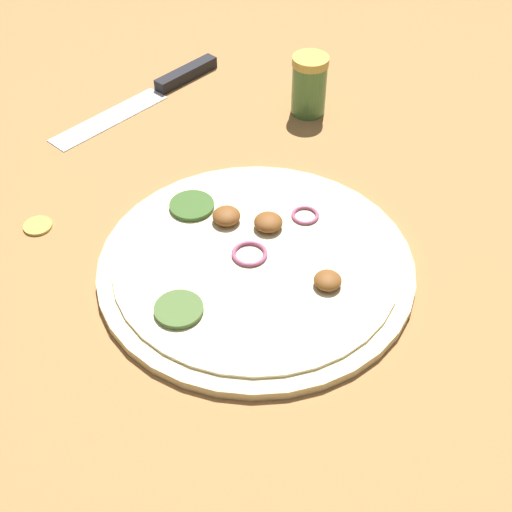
{
  "coord_description": "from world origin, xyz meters",
  "views": [
    {
      "loc": [
        -0.57,
        -0.01,
        0.57
      ],
      "look_at": [
        0.0,
        0.0,
        0.02
      ],
      "focal_mm": 50.0,
      "sensor_mm": 36.0,
      "label": 1
    }
  ],
  "objects_px": {
    "pizza": "(255,264)",
    "knife": "(164,87)",
    "loose_cap": "(37,225)",
    "spice_jar": "(309,85)"
  },
  "relations": [
    {
      "from": "pizza",
      "to": "spice_jar",
      "type": "height_order",
      "value": "spice_jar"
    },
    {
      "from": "pizza",
      "to": "loose_cap",
      "type": "bearing_deg",
      "value": 76.11
    },
    {
      "from": "knife",
      "to": "loose_cap",
      "type": "xyz_separation_m",
      "value": [
        -0.31,
        0.12,
        -0.0
      ]
    },
    {
      "from": "knife",
      "to": "loose_cap",
      "type": "bearing_deg",
      "value": 21.36
    },
    {
      "from": "spice_jar",
      "to": "loose_cap",
      "type": "bearing_deg",
      "value": 127.94
    },
    {
      "from": "pizza",
      "to": "spice_jar",
      "type": "relative_size",
      "value": 4.07
    },
    {
      "from": "pizza",
      "to": "loose_cap",
      "type": "distance_m",
      "value": 0.27
    },
    {
      "from": "knife",
      "to": "loose_cap",
      "type": "relative_size",
      "value": 7.12
    },
    {
      "from": "pizza",
      "to": "spice_jar",
      "type": "distance_m",
      "value": 0.33
    },
    {
      "from": "pizza",
      "to": "knife",
      "type": "bearing_deg",
      "value": 21.23
    }
  ]
}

